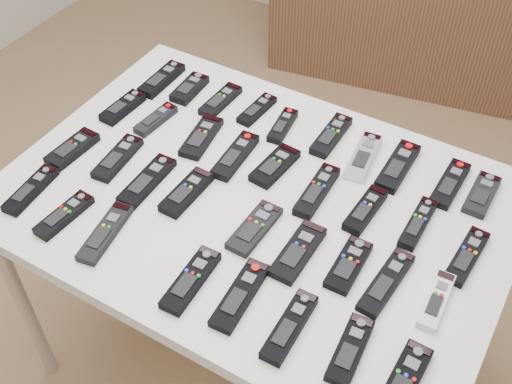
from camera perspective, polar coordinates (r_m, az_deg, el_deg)
The scene contains 39 objects.
ground at distance 2.30m, azimuth -2.23°, elevation -12.08°, with size 4.00×4.00×0.00m, color #8C6647.
table at distance 1.65m, azimuth -0.00°, elevation -1.89°, with size 1.25×0.88×0.78m.
sideboard at distance 3.20m, azimuth 18.76°, elevation 15.71°, with size 1.84×0.38×0.92m, color #452A1B.
remote_0 at distance 1.99m, azimuth -8.38°, elevation 9.88°, with size 0.05×0.17×0.02m, color black.
remote_1 at distance 1.94m, azimuth -5.93°, elevation 9.14°, with size 0.06×0.14×0.02m, color black.
remote_2 at distance 1.89m, azimuth -3.17°, elevation 8.13°, with size 0.05×0.16×0.02m, color black.
remote_3 at distance 1.86m, azimuth 0.08°, elevation 7.33°, with size 0.04×0.15×0.02m, color black.
remote_4 at distance 1.80m, azimuth 2.38°, elevation 5.91°, with size 0.04×0.14×0.02m, color black.
remote_5 at distance 1.78m, azimuth 6.70°, elevation 5.02°, with size 0.05×0.17×0.02m, color black.
remote_6 at distance 1.72m, azimuth 9.52°, elevation 3.10°, with size 0.05×0.18×0.02m, color #B7B7BC.
remote_7 at distance 1.71m, azimuth 12.50°, elevation 2.25°, with size 0.06×0.19×0.02m, color black.
remote_8 at distance 1.70m, azimuth 16.86°, elevation 0.70°, with size 0.05×0.18×0.02m, color black.
remote_9 at distance 1.70m, azimuth 19.42°, elevation -0.21°, with size 0.06×0.15×0.02m, color black.
remote_10 at distance 1.90m, azimuth -11.76°, elevation 7.38°, with size 0.05×0.15×0.02m, color black.
remote_11 at distance 1.84m, azimuth -8.90°, elevation 6.39°, with size 0.04×0.14×0.02m, color black.
remote_12 at distance 1.77m, azimuth -4.87°, elevation 4.90°, with size 0.06×0.17×0.02m, color black.
remote_13 at distance 1.70m, azimuth -1.85°, elevation 3.24°, with size 0.05×0.18×0.02m, color black.
remote_14 at distance 1.68m, azimuth 1.69°, elevation 2.35°, with size 0.06×0.16×0.02m, color black.
remote_15 at distance 1.61m, azimuth 5.43°, elevation 0.10°, with size 0.05×0.19×0.02m, color black.
remote_16 at distance 1.59m, azimuth 9.69°, elevation -1.58°, with size 0.05×0.16×0.02m, color black.
remote_17 at distance 1.58m, azimuth 14.19°, elevation -2.71°, with size 0.04×0.17×0.02m, color black.
remote_18 at distance 1.55m, azimuth 18.23°, elevation -5.44°, with size 0.05×0.18×0.02m, color black.
remote_19 at distance 1.79m, azimuth -16.00°, elevation 3.72°, with size 0.06×0.15×0.02m, color black.
remote_20 at distance 1.74m, azimuth -12.19°, elevation 2.98°, with size 0.05×0.17×0.02m, color black.
remote_21 at distance 1.66m, azimuth -9.64°, elevation 1.00°, with size 0.06×0.19×0.02m, color black.
remote_22 at distance 1.61m, azimuth -6.20°, elevation -0.02°, with size 0.06×0.16×0.02m, color black.
remote_23 at distance 1.53m, azimuth -0.13°, elevation -3.22°, with size 0.06×0.17×0.02m, color black.
remote_24 at distance 1.48m, azimuth 3.75°, elevation -5.31°, with size 0.06×0.18×0.02m, color black.
remote_25 at distance 1.47m, azimuth 8.22°, elevation -6.43°, with size 0.06×0.16×0.02m, color black.
remote_26 at distance 1.46m, azimuth 11.49°, elevation -7.87°, with size 0.05×0.20×0.02m, color black.
remote_27 at distance 1.45m, azimuth 15.72°, elevation -9.27°, with size 0.04×0.16×0.02m, color silver.
remote_28 at distance 1.71m, azimuth -19.39°, elevation 0.19°, with size 0.05×0.17×0.02m, color black.
remote_29 at distance 1.62m, azimuth -16.69°, elevation -1.98°, with size 0.05×0.16×0.02m, color black.
remote_30 at distance 1.56m, azimuth -13.26°, elevation -3.55°, with size 0.05×0.19×0.02m, color black.
remote_31 at distance 1.44m, azimuth -5.81°, elevation -7.79°, with size 0.05×0.18×0.02m, color black.
remote_32 at distance 1.41m, azimuth -1.42°, elevation -9.15°, with size 0.05×0.19×0.02m, color black.
remote_33 at distance 1.36m, azimuth 3.00°, elevation -11.86°, with size 0.05×0.18×0.02m, color black.
remote_34 at distance 1.35m, azimuth 8.35°, elevation -13.73°, with size 0.05×0.16×0.02m, color black.
remote_35 at distance 1.33m, azimuth 12.93°, elevation -16.19°, with size 0.05×0.19×0.02m, color black.
Camera 1 is at (0.69, -1.01, 1.94)m, focal length 45.00 mm.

